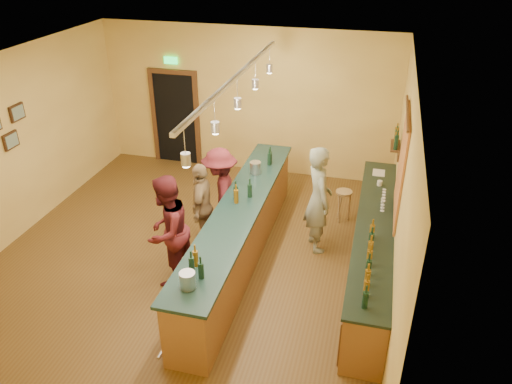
% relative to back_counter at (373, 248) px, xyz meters
% --- Properties ---
extents(floor, '(7.00, 7.00, 0.00)m').
position_rel_back_counter_xyz_m(floor, '(-2.97, -0.18, -0.49)').
color(floor, brown).
rests_on(floor, ground).
extents(ceiling, '(6.50, 7.00, 0.02)m').
position_rel_back_counter_xyz_m(ceiling, '(-2.97, -0.18, 2.71)').
color(ceiling, silver).
rests_on(ceiling, wall_back).
extents(wall_back, '(6.50, 0.02, 3.20)m').
position_rel_back_counter_xyz_m(wall_back, '(-2.97, 3.32, 1.11)').
color(wall_back, gold).
rests_on(wall_back, floor).
extents(wall_front, '(6.50, 0.02, 3.20)m').
position_rel_back_counter_xyz_m(wall_front, '(-2.97, -3.68, 1.11)').
color(wall_front, gold).
rests_on(wall_front, floor).
extents(wall_left, '(0.02, 7.00, 3.20)m').
position_rel_back_counter_xyz_m(wall_left, '(-6.22, -0.18, 1.11)').
color(wall_left, gold).
rests_on(wall_left, floor).
extents(wall_right, '(0.02, 7.00, 3.20)m').
position_rel_back_counter_xyz_m(wall_right, '(0.28, -0.18, 1.11)').
color(wall_right, gold).
rests_on(wall_right, floor).
extents(doorway, '(1.15, 0.09, 2.48)m').
position_rel_back_counter_xyz_m(doorway, '(-4.67, 3.30, 0.64)').
color(doorway, black).
rests_on(doorway, wall_back).
extents(tapestry, '(0.03, 1.40, 1.60)m').
position_rel_back_counter_xyz_m(tapestry, '(0.26, 0.22, 1.36)').
color(tapestry, '#A52123').
rests_on(tapestry, wall_right).
extents(bottle_shelf, '(0.17, 0.55, 0.54)m').
position_rel_back_counter_xyz_m(bottle_shelf, '(0.20, 1.72, 1.18)').
color(bottle_shelf, '#502918').
rests_on(bottle_shelf, wall_right).
extents(back_counter, '(0.60, 4.55, 1.27)m').
position_rel_back_counter_xyz_m(back_counter, '(0.00, 0.00, 0.00)').
color(back_counter, brown).
rests_on(back_counter, floor).
extents(tasting_bar, '(0.73, 5.10, 1.38)m').
position_rel_back_counter_xyz_m(tasting_bar, '(-2.14, -0.18, 0.12)').
color(tasting_bar, brown).
rests_on(tasting_bar, floor).
extents(pendant_track, '(0.11, 4.60, 0.50)m').
position_rel_back_counter_xyz_m(pendant_track, '(-2.13, -0.18, 2.50)').
color(pendant_track, silver).
rests_on(pendant_track, ceiling).
extents(bartender, '(0.70, 0.82, 1.89)m').
position_rel_back_counter_xyz_m(bartender, '(-0.97, 0.53, 0.46)').
color(bartender, gray).
rests_on(bartender, floor).
extents(customer_a, '(0.80, 0.96, 1.80)m').
position_rel_back_counter_xyz_m(customer_a, '(-3.05, -0.95, 0.41)').
color(customer_a, '#59191E').
rests_on(customer_a, floor).
extents(customer_b, '(0.49, 0.96, 1.57)m').
position_rel_back_counter_xyz_m(customer_b, '(-2.88, 0.11, 0.30)').
color(customer_b, '#997A51').
rests_on(customer_b, floor).
extents(customer_c, '(0.86, 1.20, 1.68)m').
position_rel_back_counter_xyz_m(customer_c, '(-2.68, 0.50, 0.35)').
color(customer_c, '#59191E').
rests_on(customer_c, floor).
extents(bar_stool, '(0.31, 0.31, 0.63)m').
position_rel_back_counter_xyz_m(bar_stool, '(-0.61, 1.53, -0.00)').
color(bar_stool, olive).
rests_on(bar_stool, floor).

